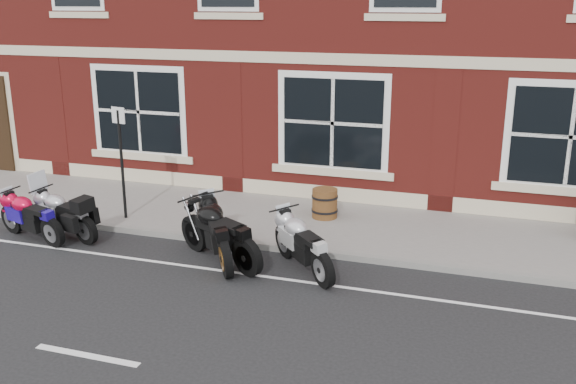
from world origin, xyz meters
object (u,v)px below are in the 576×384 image
object	(u,v)px
moto_sport_black	(219,229)
barrel_planter	(325,203)
moto_touring_silver	(63,212)
moto_naked_black	(220,231)
moto_sport_red	(31,215)
parking_sign	(121,155)
moto_sport_silver	(304,242)

from	to	relation	value
moto_sport_black	barrel_planter	distance (m)	2.92
moto_touring_silver	barrel_planter	size ratio (longest dim) A/B	3.01
moto_sport_black	moto_naked_black	distance (m)	0.10
barrel_planter	moto_sport_red	bearing A→B (deg)	-152.36
moto_touring_silver	parking_sign	world-z (taller)	parking_sign
moto_naked_black	barrel_planter	bearing A→B (deg)	4.52
moto_touring_silver	moto_naked_black	xyz separation A→B (m)	(3.56, -0.22, 0.07)
parking_sign	moto_naked_black	bearing A→B (deg)	-13.84
moto_sport_red	barrel_planter	distance (m)	6.04
moto_sport_red	moto_sport_black	bearing A→B (deg)	-69.56
moto_sport_black	moto_sport_silver	distance (m)	1.63
moto_sport_silver	moto_naked_black	world-z (taller)	moto_naked_black
moto_naked_black	moto_sport_red	bearing A→B (deg)	121.62
parking_sign	moto_touring_silver	bearing A→B (deg)	-112.49
moto_sport_black	barrel_planter	world-z (taller)	moto_sport_black
moto_sport_red	moto_naked_black	distance (m)	4.08
moto_sport_red	moto_sport_silver	world-z (taller)	moto_sport_silver
moto_naked_black	parking_sign	distance (m)	3.25
moto_touring_silver	moto_sport_silver	xyz separation A→B (m)	(5.15, -0.14, 0.01)
moto_sport_black	moto_sport_silver	world-z (taller)	moto_sport_black
parking_sign	barrel_planter	bearing A→B (deg)	29.72
moto_sport_red	barrel_planter	world-z (taller)	moto_sport_red
moto_sport_red	moto_sport_black	world-z (taller)	moto_sport_black
moto_sport_red	barrel_planter	xyz separation A→B (m)	(5.35, 2.80, -0.07)
moto_sport_black	barrel_planter	xyz separation A→B (m)	(1.32, 2.59, -0.15)
moto_touring_silver	moto_sport_black	distance (m)	3.52
moto_sport_silver	parking_sign	bearing A→B (deg)	120.50
moto_sport_red	barrel_planter	bearing A→B (deg)	-44.90
moto_touring_silver	moto_sport_red	distance (m)	0.61
moto_sport_red	parking_sign	distance (m)	2.16
moto_sport_black	parking_sign	world-z (taller)	parking_sign
moto_sport_red	moto_sport_black	distance (m)	4.03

